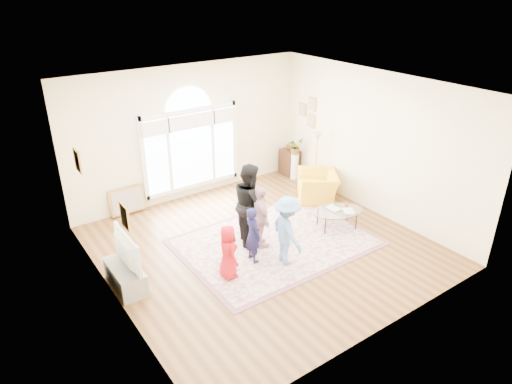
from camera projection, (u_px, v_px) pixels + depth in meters
ground at (263, 246)px, 9.23m from camera, size 6.00×6.00×0.00m
room_shell at (193, 136)px, 10.66m from camera, size 6.00×6.00×6.00m
area_rug at (275, 242)px, 9.36m from camera, size 3.60×2.60×0.02m
rug_border at (275, 242)px, 9.36m from camera, size 3.80×2.80×0.01m
tv_console at (125, 277)px, 7.94m from camera, size 0.45×1.00×0.42m
television at (122, 251)px, 7.72m from camera, size 0.17×1.07×0.62m
coffee_table at (337, 211)px, 9.73m from camera, size 1.30×1.05×0.54m
armchair at (318, 186)px, 11.06m from camera, size 1.34×1.37×0.67m
side_cabinet at (290, 162)px, 12.46m from camera, size 0.40×0.50×0.70m
floor_lamp at (317, 142)px, 11.16m from camera, size 0.25×0.25×1.51m
plant_pedestal at (295, 166)px, 12.20m from camera, size 0.20×0.20×0.70m
potted_plant at (295, 146)px, 11.95m from camera, size 0.44×0.40×0.44m
leaning_picture at (129, 214)px, 10.49m from camera, size 0.80×0.14×0.62m
child_red at (228, 252)px, 8.06m from camera, size 0.37×0.53×1.03m
child_navy at (253, 235)px, 8.52m from camera, size 0.29×0.42×1.12m
child_black at (250, 203)px, 9.07m from camera, size 0.90×1.00×1.67m
child_pink at (261, 217)px, 8.93m from camera, size 0.49×0.81×1.30m
child_blue at (287, 231)px, 8.41m from camera, size 0.62×0.94×1.35m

